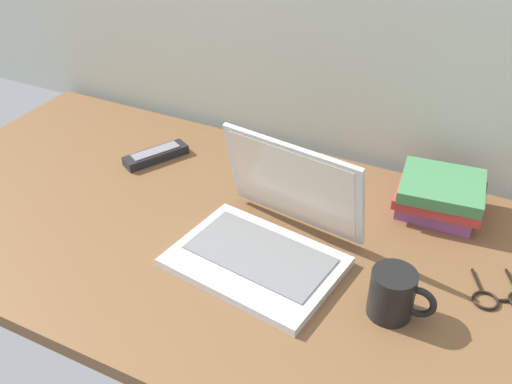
# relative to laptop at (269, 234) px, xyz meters

# --- Properties ---
(desk) EXTENTS (1.60, 0.76, 0.03)m
(desk) POSITION_rel_laptop_xyz_m (-0.07, 0.02, -0.06)
(desk) COLOR brown
(desk) RESTS_ON ground
(laptop) EXTENTS (0.34, 0.31, 0.21)m
(laptop) POSITION_rel_laptop_xyz_m (0.00, 0.00, 0.00)
(laptop) COLOR silver
(laptop) RESTS_ON desk
(coffee_mug) EXTENTS (0.11, 0.08, 0.09)m
(coffee_mug) POSITION_rel_laptop_xyz_m (0.26, -0.05, 0.00)
(coffee_mug) COLOR black
(coffee_mug) RESTS_ON desk
(remote_control_near) EXTENTS (0.10, 0.17, 0.02)m
(remote_control_near) POSITION_rel_laptop_xyz_m (-0.08, 0.27, -0.03)
(remote_control_near) COLOR black
(remote_control_near) RESTS_ON desk
(remote_control_far) EXTENTS (0.12, 0.16, 0.02)m
(remote_control_far) POSITION_rel_laptop_xyz_m (-0.40, 0.19, -0.03)
(remote_control_far) COLOR black
(remote_control_far) RESTS_ON desk
(eyeglasses) EXTENTS (0.13, 0.13, 0.01)m
(eyeglasses) POSITION_rel_laptop_xyz_m (0.43, 0.07, -0.04)
(eyeglasses) COLOR black
(eyeglasses) RESTS_ON desk
(book_stack) EXTENTS (0.19, 0.17, 0.08)m
(book_stack) POSITION_rel_laptop_xyz_m (0.27, 0.28, -0.00)
(book_stack) COLOR #8C4C8C
(book_stack) RESTS_ON desk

